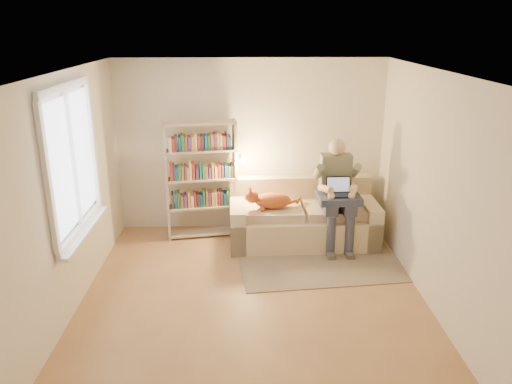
{
  "coord_description": "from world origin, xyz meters",
  "views": [
    {
      "loc": [
        -0.09,
        -5.1,
        3.07
      ],
      "look_at": [
        0.06,
        1.0,
        0.99
      ],
      "focal_mm": 35.0,
      "sensor_mm": 36.0,
      "label": 1
    }
  ],
  "objects_px": {
    "cat": "(268,200)",
    "laptop": "(342,190)",
    "person": "(337,188)",
    "bookshelf": "(201,174)",
    "sofa": "(302,220)"
  },
  "relations": [
    {
      "from": "sofa",
      "to": "cat",
      "type": "bearing_deg",
      "value": -165.27
    },
    {
      "from": "person",
      "to": "cat",
      "type": "bearing_deg",
      "value": 178.62
    },
    {
      "from": "cat",
      "to": "laptop",
      "type": "relative_size",
      "value": 2.25
    },
    {
      "from": "cat",
      "to": "sofa",
      "type": "bearing_deg",
      "value": 14.73
    },
    {
      "from": "person",
      "to": "sofa",
      "type": "bearing_deg",
      "value": 160.58
    },
    {
      "from": "person",
      "to": "laptop",
      "type": "distance_m",
      "value": 0.15
    },
    {
      "from": "sofa",
      "to": "cat",
      "type": "distance_m",
      "value": 0.65
    },
    {
      "from": "cat",
      "to": "bookshelf",
      "type": "relative_size",
      "value": 0.44
    },
    {
      "from": "sofa",
      "to": "person",
      "type": "xyz_separation_m",
      "value": [
        0.45,
        -0.15,
        0.54
      ]
    },
    {
      "from": "sofa",
      "to": "cat",
      "type": "height_order",
      "value": "sofa"
    },
    {
      "from": "person",
      "to": "laptop",
      "type": "xyz_separation_m",
      "value": [
        0.04,
        -0.14,
        0.02
      ]
    },
    {
      "from": "bookshelf",
      "to": "sofa",
      "type": "bearing_deg",
      "value": -18.58
    },
    {
      "from": "person",
      "to": "cat",
      "type": "distance_m",
      "value": 0.98
    },
    {
      "from": "cat",
      "to": "laptop",
      "type": "bearing_deg",
      "value": -9.46
    },
    {
      "from": "person",
      "to": "bookshelf",
      "type": "distance_m",
      "value": 1.97
    }
  ]
}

